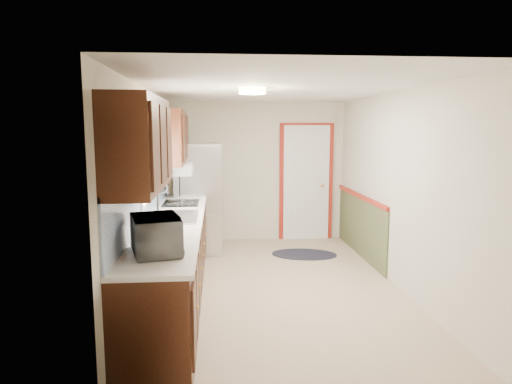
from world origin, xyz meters
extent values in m
cube|color=tan|center=(0.00, 0.00, 0.00)|extent=(3.20, 5.20, 0.12)
cube|color=white|center=(0.00, 0.00, 2.40)|extent=(3.20, 5.20, 0.12)
cube|color=beige|center=(0.00, 2.50, 1.20)|extent=(3.20, 0.10, 2.40)
cube|color=beige|center=(0.00, -2.50, 1.20)|extent=(3.20, 0.10, 2.40)
cube|color=beige|center=(-1.50, 0.00, 1.20)|extent=(0.10, 5.20, 2.40)
cube|color=beige|center=(1.50, 0.00, 1.20)|extent=(0.10, 5.20, 2.40)
cube|color=black|center=(-1.20, -0.30, 0.45)|extent=(0.60, 4.00, 0.90)
cube|color=white|center=(-1.19, -0.30, 0.92)|extent=(0.63, 4.00, 0.04)
cube|color=#5F97E8|center=(-1.49, -0.30, 1.22)|extent=(0.02, 4.00, 0.55)
cube|color=black|center=(-1.32, -1.60, 1.83)|extent=(0.35, 1.40, 0.75)
cube|color=black|center=(-1.32, 1.10, 1.83)|extent=(0.35, 1.20, 0.75)
cube|color=white|center=(-1.49, -0.20, 1.62)|extent=(0.02, 1.00, 0.90)
cube|color=#BE3F23|center=(-1.44, -0.20, 1.97)|extent=(0.05, 1.12, 0.24)
cube|color=#B7B7BC|center=(-1.19, -0.20, 0.95)|extent=(0.52, 0.82, 0.02)
cube|color=white|center=(-1.27, 1.15, 1.38)|extent=(0.45, 0.60, 0.15)
cube|color=maroon|center=(0.85, 2.47, 1.00)|extent=(0.94, 0.05, 2.08)
cube|color=white|center=(0.85, 2.44, 1.00)|extent=(0.80, 0.04, 2.00)
cube|color=#444C2A|center=(1.49, 1.35, 0.45)|extent=(0.02, 2.30, 0.90)
cube|color=maroon|center=(1.48, 1.35, 0.92)|extent=(0.04, 2.30, 0.06)
cylinder|color=#FFD88C|center=(-0.30, -0.20, 2.36)|extent=(0.30, 0.30, 0.06)
imported|color=white|center=(-1.20, -1.69, 1.12)|extent=(0.44, 0.61, 0.37)
cube|color=#B7B7BC|center=(-1.02, 1.75, 0.86)|extent=(0.77, 0.72, 1.72)
cylinder|color=black|center=(-1.26, 1.38, 0.77)|extent=(0.02, 0.02, 1.20)
ellipsoid|color=black|center=(0.63, 1.42, 0.01)|extent=(1.12, 0.84, 0.01)
cube|color=black|center=(-1.19, 0.77, 0.95)|extent=(0.46, 0.56, 0.02)
camera|label=1|loc=(-0.70, -5.37, 1.95)|focal=32.00mm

